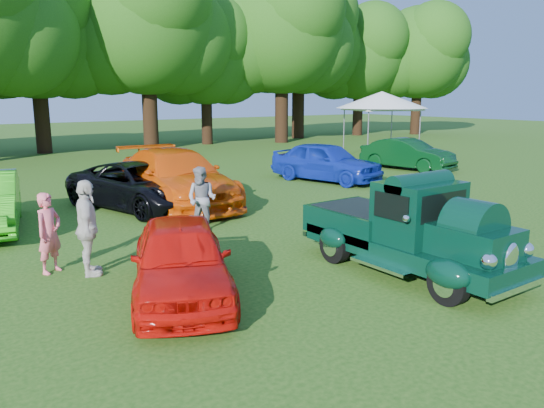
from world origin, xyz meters
TOP-DOWN VIEW (x-y plane):
  - ground at (0.00, 0.00)m, footprint 120.00×120.00m
  - hero_pickup at (0.59, -0.36)m, footprint 2.06×4.44m
  - red_convertible at (-3.45, 0.93)m, footprint 2.91×4.10m
  - back_car_black at (-1.35, 7.87)m, footprint 3.49×5.28m
  - back_car_orange at (-0.28, 7.76)m, footprint 2.68×5.83m
  - back_car_blue at (6.36, 8.55)m, footprint 2.83×4.72m
  - back_car_green at (11.50, 8.96)m, footprint 2.19×4.33m
  - spectator_pink at (-4.90, 3.45)m, footprint 0.66×0.61m
  - spectator_grey at (-1.11, 4.58)m, footprint 0.93×0.97m
  - spectator_white at (-4.36, 2.87)m, footprint 0.70×1.12m
  - canopy_tent at (13.30, 12.29)m, footprint 5.81×5.81m
  - tree_line at (2.15, 23.82)m, footprint 63.01×10.72m

SIDE VIEW (x-z plane):
  - ground at x=0.00m, z-range 0.00..0.00m
  - red_convertible at x=-3.45m, z-range 0.00..1.29m
  - back_car_black at x=-1.35m, z-range 0.00..1.35m
  - back_car_green at x=11.50m, z-range 0.00..1.36m
  - hero_pickup at x=0.59m, z-range -0.12..1.62m
  - back_car_blue at x=6.36m, z-range 0.00..1.50m
  - spectator_pink at x=-4.90m, z-range 0.00..1.52m
  - spectator_grey at x=-1.11m, z-range 0.00..1.57m
  - back_car_orange at x=-0.28m, z-range 0.00..1.65m
  - spectator_white at x=-4.36m, z-range 0.00..1.78m
  - canopy_tent at x=13.30m, z-range 1.26..4.69m
  - tree_line at x=2.15m, z-range 0.90..12.76m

